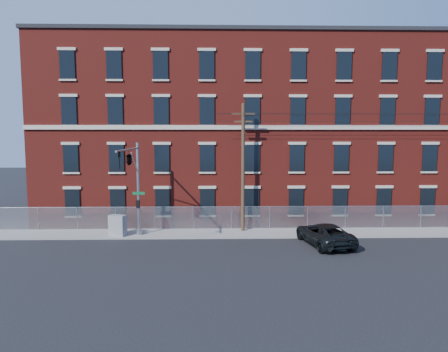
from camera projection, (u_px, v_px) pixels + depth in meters
name	position (u px, v px, depth m)	size (l,w,h in m)	color
ground	(218.00, 253.00, 26.19)	(140.00, 140.00, 0.00)	black
sidewalk	(370.00, 232.00, 31.44)	(65.00, 3.00, 0.12)	gray
mill_building	(338.00, 130.00, 39.49)	(55.30, 14.32, 16.30)	maroon
chain_link_fence	(364.00, 217.00, 32.63)	(59.06, 0.06, 1.85)	#A5A8AD
traffic_signal_mast	(131.00, 168.00, 27.67)	(0.90, 6.75, 7.00)	#9EA0A5
utility_pole_near	(243.00, 165.00, 31.26)	(1.80, 0.28, 10.00)	#463423
pickup_truck	(324.00, 234.00, 28.07)	(2.54, 5.50, 1.53)	black
utility_cabinet	(118.00, 225.00, 30.10)	(1.25, 0.63, 1.57)	gray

